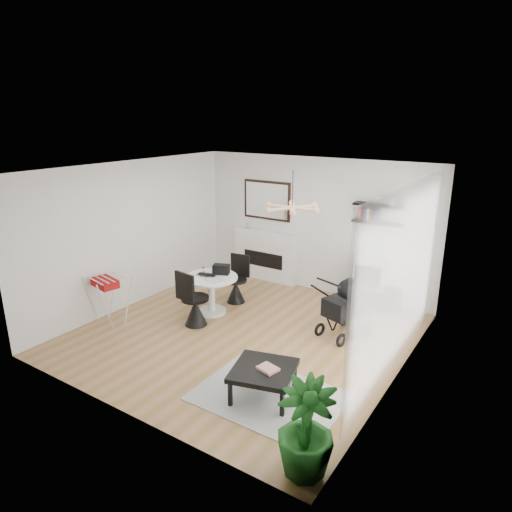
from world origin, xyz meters
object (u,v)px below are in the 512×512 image
Objects in this scene: fireplace at (265,249)px; potted_plant at (306,428)px; crt_tv at (372,273)px; tv_console at (370,295)px; stroller at (347,309)px; coffee_table at (264,371)px; drying_rack at (109,299)px; dining_table at (211,289)px.

fireplace is 5.68m from potted_plant.
fireplace is 2.43m from crt_tv.
tv_console is 1.00× the size of stroller.
coffee_table is (-0.12, -3.59, 0.17)m from tv_console.
stroller is at bearing 39.51° from drying_rack.
drying_rack is (-3.50, -3.22, 0.25)m from tv_console.
drying_rack is 4.02m from stroller.
potted_plant is at bearing -39.93° from coffee_table.
crt_tv reaches higher than coffee_table.
drying_rack is at bearing -107.72° from fireplace.
tv_console is at bearing 88.05° from coffee_table.
crt_tv is (-0.00, -0.00, 0.45)m from tv_console.
drying_rack is at bearing -137.40° from crt_tv.
stroller is (3.57, 1.84, 0.00)m from drying_rack.
potted_plant is (1.04, -0.87, 0.15)m from coffee_table.
fireplace is 4.38m from coffee_table.
fireplace reaches higher than crt_tv.
fireplace reaches higher than tv_console.
crt_tv is 0.60× the size of dining_table.
dining_table is at bearing 59.59° from drying_rack.
stroller reaches higher than crt_tv.
coffee_table is (-0.20, -2.22, -0.09)m from stroller.
potted_plant is (0.92, -4.46, -0.13)m from crt_tv.
potted_plant is at bearing -78.36° from tv_console.
drying_rack is (-1.19, -1.30, -0.01)m from dining_table.
dining_table is (-2.30, -1.92, -0.18)m from crt_tv.
tv_console is 1.02× the size of potted_plant.
dining_table is 2.75m from coffee_table.
potted_plant reaches higher than drying_rack.
fireplace reaches higher than stroller.
coffee_table is (2.18, -1.67, -0.10)m from dining_table.
drying_rack is 3.40m from coffee_table.
fireplace is 2.27× the size of coffee_table.
tv_console is at bearing 39.82° from dining_table.
crt_tv reaches higher than drying_rack.
dining_table is (-2.30, -1.92, 0.27)m from tv_console.
drying_rack is at bearing -133.96° from stroller.
coffee_table is at bearing -76.32° from stroller.
fireplace reaches higher than coffee_table.
crt_tv is at bearing 88.10° from coffee_table.
drying_rack reaches higher than dining_table.
drying_rack reaches higher than tv_console.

